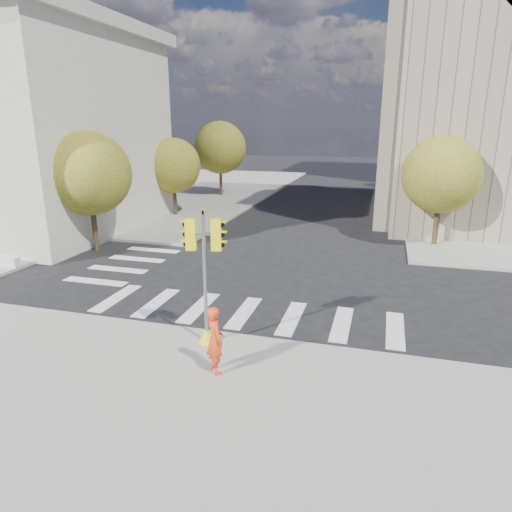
{
  "coord_description": "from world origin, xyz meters",
  "views": [
    {
      "loc": [
        4.61,
        -16.95,
        6.8
      ],
      "look_at": [
        0.23,
        -1.54,
        2.1
      ],
      "focal_mm": 32.0,
      "sensor_mm": 36.0,
      "label": 1
    }
  ],
  "objects_px": {
    "photographer": "(215,340)",
    "lamp_near": "(444,160)",
    "traffic_signal": "(205,290)",
    "lamp_far": "(428,148)"
  },
  "relations": [
    {
      "from": "lamp_near",
      "to": "traffic_signal",
      "type": "height_order",
      "value": "lamp_near"
    },
    {
      "from": "photographer",
      "to": "lamp_near",
      "type": "bearing_deg",
      "value": -62.24
    },
    {
      "from": "lamp_near",
      "to": "photographer",
      "type": "xyz_separation_m",
      "value": [
        -7.55,
        -20.41,
        -3.47
      ]
    },
    {
      "from": "lamp_near",
      "to": "lamp_far",
      "type": "height_order",
      "value": "same"
    },
    {
      "from": "lamp_far",
      "to": "traffic_signal",
      "type": "xyz_separation_m",
      "value": [
        -8.44,
        -32.84,
        -2.67
      ]
    },
    {
      "from": "lamp_near",
      "to": "photographer",
      "type": "bearing_deg",
      "value": -110.29
    },
    {
      "from": "lamp_near",
      "to": "traffic_signal",
      "type": "relative_size",
      "value": 1.93
    },
    {
      "from": "lamp_far",
      "to": "photographer",
      "type": "distance_m",
      "value": 35.4
    },
    {
      "from": "lamp_far",
      "to": "photographer",
      "type": "xyz_separation_m",
      "value": [
        -7.55,
        -34.41,
        -3.47
      ]
    },
    {
      "from": "lamp_near",
      "to": "traffic_signal",
      "type": "xyz_separation_m",
      "value": [
        -8.44,
        -18.84,
        -2.67
      ]
    }
  ]
}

